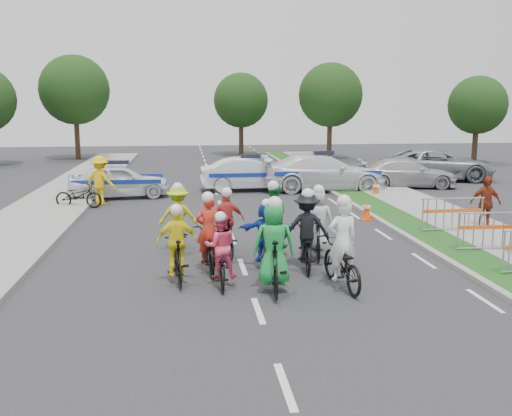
{
  "coord_description": "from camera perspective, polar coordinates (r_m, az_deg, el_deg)",
  "views": [
    {
      "loc": [
        -1.32,
        -10.3,
        3.9
      ],
      "look_at": [
        0.57,
        4.94,
        1.1
      ],
      "focal_mm": 40.0,
      "sensor_mm": 36.0,
      "label": 1
    }
  ],
  "objects": [
    {
      "name": "ground",
      "position": [
        11.09,
        0.22,
        -10.25
      ],
      "size": [
        90.0,
        90.0,
        0.0
      ],
      "primitive_type": "plane",
      "color": "#28282B",
      "rests_on": "ground"
    },
    {
      "name": "curb_right",
      "position": [
        17.03,
        15.31,
        -3.07
      ],
      "size": [
        0.2,
        60.0,
        0.12
      ],
      "primitive_type": "cube",
      "color": "gray",
      "rests_on": "ground"
    },
    {
      "name": "grass_strip",
      "position": [
        17.31,
        17.45,
        -2.99
      ],
      "size": [
        1.2,
        60.0,
        0.11
      ],
      "primitive_type": "cube",
      "color": "#1F4E19",
      "rests_on": "ground"
    },
    {
      "name": "sidewalk_right",
      "position": [
        18.12,
        22.65,
        -2.7
      ],
      "size": [
        2.4,
        60.0,
        0.13
      ],
      "primitive_type": "cube",
      "color": "gray",
      "rests_on": "ground"
    },
    {
      "name": "rider_0",
      "position": [
        12.39,
        8.54,
        -4.89
      ],
      "size": [
        0.93,
        2.07,
        2.04
      ],
      "rotation": [
        0.0,
        0.0,
        3.26
      ],
      "color": "black",
      "rests_on": "ground"
    },
    {
      "name": "rider_1",
      "position": [
        11.96,
        1.79,
        -4.73
      ],
      "size": [
        0.9,
        1.99,
        2.05
      ],
      "rotation": [
        0.0,
        0.0,
        3.07
      ],
      "color": "black",
      "rests_on": "ground"
    },
    {
      "name": "rider_2",
      "position": [
        12.43,
        -3.56,
        -4.97
      ],
      "size": [
        0.69,
        1.63,
        1.66
      ],
      "rotation": [
        0.0,
        0.0,
        3.14
      ],
      "color": "black",
      "rests_on": "ground"
    },
    {
      "name": "rider_3",
      "position": [
        12.71,
        -7.87,
        -4.4
      ],
      "size": [
        0.93,
        1.74,
        1.79
      ],
      "rotation": [
        0.0,
        0.0,
        3.24
      ],
      "color": "black",
      "rests_on": "ground"
    },
    {
      "name": "rider_4",
      "position": [
        13.72,
        5.05,
        -2.96
      ],
      "size": [
        1.16,
        1.99,
        1.96
      ],
      "rotation": [
        0.0,
        0.0,
        3.01
      ],
      "color": "black",
      "rests_on": "ground"
    },
    {
      "name": "rider_5",
      "position": [
        13.68,
        1.03,
        -3.08
      ],
      "size": [
        1.42,
        1.68,
        1.71
      ],
      "rotation": [
        0.0,
        0.0,
        2.94
      ],
      "color": "black",
      "rests_on": "ground"
    },
    {
      "name": "rider_6",
      "position": [
        13.55,
        -4.78,
        -3.66
      ],
      "size": [
        0.76,
        1.91,
        1.91
      ],
      "rotation": [
        0.0,
        0.0,
        3.2
      ],
      "color": "black",
      "rests_on": "ground"
    },
    {
      "name": "rider_7",
      "position": [
        14.68,
        6.14,
        -2.15
      ],
      "size": [
        0.87,
        1.87,
        1.91
      ],
      "rotation": [
        0.0,
        0.0,
        2.99
      ],
      "color": "black",
      "rests_on": "ground"
    },
    {
      "name": "rider_8",
      "position": [
        14.98,
        1.65,
        -1.9
      ],
      "size": [
        0.88,
        1.98,
        1.97
      ],
      "rotation": [
        0.0,
        0.0,
        3.04
      ],
      "color": "black",
      "rests_on": "ground"
    },
    {
      "name": "rider_9",
      "position": [
        14.85,
        -2.93,
        -2.14
      ],
      "size": [
        0.94,
        1.76,
        1.81
      ],
      "rotation": [
        0.0,
        0.0,
        3.25
      ],
      "color": "black",
      "rests_on": "ground"
    },
    {
      "name": "rider_10",
      "position": [
        15.39,
        -7.75,
        -1.66
      ],
      "size": [
        1.06,
        1.87,
        1.88
      ],
      "rotation": [
        0.0,
        0.0,
        3.1
      ],
      "color": "black",
      "rests_on": "ground"
    },
    {
      "name": "police_car_0",
      "position": [
        24.74,
        -13.56,
        2.65
      ],
      "size": [
        4.42,
        2.31,
        1.43
      ],
      "primitive_type": "imported",
      "rotation": [
        0.0,
        0.0,
        1.72
      ],
      "color": "silver",
      "rests_on": "ground"
    },
    {
      "name": "police_car_1",
      "position": [
        26.13,
        -0.55,
        3.4
      ],
      "size": [
        4.57,
        1.71,
        1.49
      ],
      "primitive_type": "imported",
      "rotation": [
        0.0,
        0.0,
        1.6
      ],
      "color": "silver",
      "rests_on": "ground"
    },
    {
      "name": "police_car_2",
      "position": [
        26.26,
        6.76,
        3.53
      ],
      "size": [
        5.76,
        2.53,
        1.64
      ],
      "primitive_type": "imported",
      "rotation": [
        0.0,
        0.0,
        1.53
      ],
      "color": "silver",
      "rests_on": "ground"
    },
    {
      "name": "civilian_sedan",
      "position": [
        28.07,
        14.84,
        3.38
      ],
      "size": [
        4.85,
        2.56,
        1.34
      ],
      "primitive_type": "imported",
      "rotation": [
        0.0,
        0.0,
        1.42
      ],
      "color": "#A9A9AE",
      "rests_on": "ground"
    },
    {
      "name": "civilian_suv",
      "position": [
        31.26,
        17.65,
        4.16
      ],
      "size": [
        6.2,
        3.87,
        1.6
      ],
      "primitive_type": "imported",
      "rotation": [
        0.0,
        0.0,
        1.35
      ],
      "color": "gray",
      "rests_on": "ground"
    },
    {
      "name": "spectator_2",
      "position": [
        19.3,
        21.97,
        0.47
      ],
      "size": [
        1.01,
        0.46,
        1.69
      ],
      "primitive_type": "imported",
      "rotation": [
        0.0,
        0.0,
        -0.04
      ],
      "color": "maroon",
      "rests_on": "ground"
    },
    {
      "name": "marshal_hiviz",
      "position": [
        23.19,
        -15.31,
        2.68
      ],
      "size": [
        1.42,
        1.18,
        1.92
      ],
      "primitive_type": "imported",
      "rotation": [
        0.0,
        0.0,
        2.69
      ],
      "color": "yellow",
      "rests_on": "ground"
    },
    {
      "name": "barrier_1",
      "position": [
        16.29,
        22.64,
        -2.31
      ],
      "size": [
        2.02,
        0.61,
        1.12
      ],
      "primitive_type": null,
      "rotation": [
        0.0,
        0.0,
        -0.06
      ],
      "color": "#A5A8AD",
      "rests_on": "ground"
    },
    {
      "name": "barrier_2",
      "position": [
        18.32,
        19.04,
        -0.74
      ],
      "size": [
        2.01,
        0.52,
        1.12
      ],
      "primitive_type": null,
      "rotation": [
        0.0,
        0.0,
        0.01
      ],
      "color": "#A5A8AD",
      "rests_on": "ground"
    },
    {
      "name": "cone_0",
      "position": [
        19.84,
        11.0,
        -0.19
      ],
      "size": [
        0.4,
        0.4,
        0.7
      ],
      "color": "#F24C0C",
      "rests_on": "ground"
    },
    {
      "name": "cone_1",
      "position": [
        25.01,
        11.91,
        1.93
      ],
      "size": [
        0.4,
        0.4,
        0.7
      ],
      "color": "#F24C0C",
      "rests_on": "ground"
    },
    {
      "name": "parked_bike",
      "position": [
        22.74,
        -17.32,
        1.2
      ],
      "size": [
        1.9,
        1.0,
        0.95
      ],
      "primitive_type": "imported",
      "rotation": [
        0.0,
        0.0,
        1.36
      ],
      "color": "black",
      "rests_on": "ground"
    },
    {
      "name": "tree_1",
      "position": [
        41.61,
        7.45,
        11.13
      ],
      "size": [
        4.55,
        4.55,
        6.82
      ],
      "color": "#382619",
      "rests_on": "ground"
    },
    {
      "name": "tree_2",
      "position": [
        41.12,
        21.28,
        9.55
      ],
      "size": [
        3.85,
        3.85,
        5.77
      ],
      "color": "#382619",
      "rests_on": "ground"
    },
    {
      "name": "tree_3",
      "position": [
        43.01,
        -17.69,
        11.18
      ],
      "size": [
        4.9,
        4.9,
        7.35
      ],
      "color": "#382619",
      "rests_on": "ground"
    },
    {
      "name": "tree_4",
      "position": [
        44.51,
        -1.51,
        10.7
      ],
      "size": [
        4.2,
        4.2,
        6.3
      ],
      "color": "#382619",
      "rests_on": "ground"
    }
  ]
}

